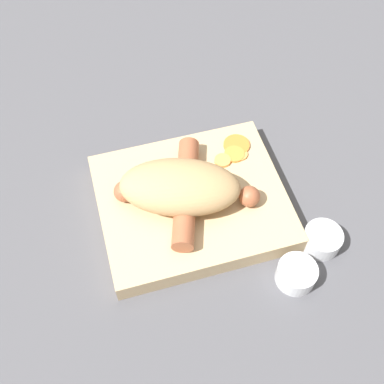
{
  "coord_description": "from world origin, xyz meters",
  "views": [
    {
      "loc": [
        0.09,
        0.32,
        0.54
      ],
      "look_at": [
        0.0,
        0.0,
        0.04
      ],
      "focal_mm": 45.0,
      "sensor_mm": 36.0,
      "label": 1
    }
  ],
  "objects_px": {
    "food_tray": "(192,202)",
    "condiment_cup_far": "(322,240)",
    "sausage": "(187,194)",
    "condiment_cup_near": "(296,275)",
    "bread_roll": "(179,184)"
  },
  "relations": [
    {
      "from": "food_tray",
      "to": "condiment_cup_far",
      "type": "bearing_deg",
      "value": 145.56
    },
    {
      "from": "condiment_cup_far",
      "to": "sausage",
      "type": "bearing_deg",
      "value": -32.13
    },
    {
      "from": "sausage",
      "to": "condiment_cup_near",
      "type": "height_order",
      "value": "sausage"
    },
    {
      "from": "condiment_cup_near",
      "to": "condiment_cup_far",
      "type": "xyz_separation_m",
      "value": [
        -0.05,
        -0.03,
        0.0
      ]
    },
    {
      "from": "food_tray",
      "to": "condiment_cup_far",
      "type": "height_order",
      "value": "food_tray"
    },
    {
      "from": "bread_roll",
      "to": "condiment_cup_near",
      "type": "bearing_deg",
      "value": 128.49
    },
    {
      "from": "condiment_cup_near",
      "to": "condiment_cup_far",
      "type": "height_order",
      "value": "same"
    },
    {
      "from": "bread_roll",
      "to": "condiment_cup_near",
      "type": "distance_m",
      "value": 0.18
    },
    {
      "from": "sausage",
      "to": "condiment_cup_far",
      "type": "relative_size",
      "value": 3.66
    },
    {
      "from": "bread_roll",
      "to": "condiment_cup_far",
      "type": "xyz_separation_m",
      "value": [
        -0.16,
        0.1,
        -0.04
      ]
    },
    {
      "from": "sausage",
      "to": "food_tray",
      "type": "bearing_deg",
      "value": -157.81
    },
    {
      "from": "bread_roll",
      "to": "sausage",
      "type": "height_order",
      "value": "bread_roll"
    },
    {
      "from": "condiment_cup_near",
      "to": "sausage",
      "type": "bearing_deg",
      "value": -51.96
    },
    {
      "from": "bread_roll",
      "to": "condiment_cup_far",
      "type": "relative_size",
      "value": 3.48
    },
    {
      "from": "food_tray",
      "to": "bread_roll",
      "type": "xyz_separation_m",
      "value": [
        0.02,
        -0.0,
        0.04
      ]
    }
  ]
}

